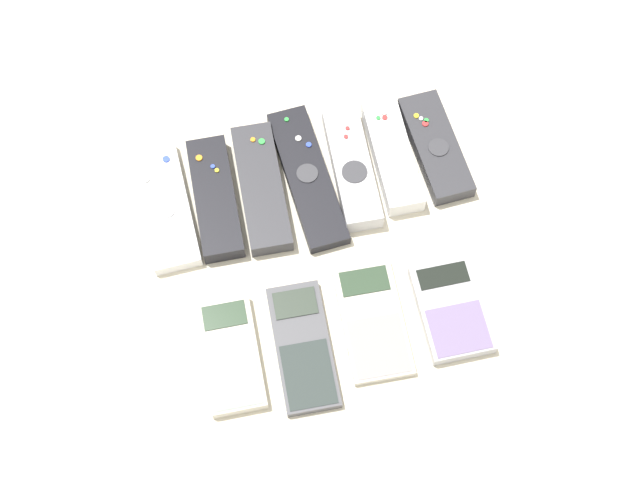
% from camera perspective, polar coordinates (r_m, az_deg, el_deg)
% --- Properties ---
extents(ground_plane, '(3.00, 3.00, 0.00)m').
position_cam_1_polar(ground_plane, '(1.08, 0.30, -1.40)').
color(ground_plane, beige).
extents(remote_0, '(0.06, 0.17, 0.02)m').
position_cam_1_polar(remote_0, '(1.12, -9.85, 2.13)').
color(remote_0, white).
rests_on(remote_0, ground_plane).
extents(remote_1, '(0.06, 0.17, 0.03)m').
position_cam_1_polar(remote_1, '(1.11, -6.73, 2.68)').
color(remote_1, black).
rests_on(remote_1, ground_plane).
extents(remote_2, '(0.06, 0.18, 0.02)m').
position_cam_1_polar(remote_2, '(1.12, -3.77, 3.36)').
color(remote_2, '#333338').
rests_on(remote_2, ground_plane).
extents(remote_3, '(0.06, 0.20, 0.02)m').
position_cam_1_polar(remote_3, '(1.12, -0.81, 4.04)').
color(remote_3, black).
rests_on(remote_3, ground_plane).
extents(remote_4, '(0.06, 0.17, 0.03)m').
position_cam_1_polar(remote_4, '(1.13, 2.04, 4.69)').
color(remote_4, silver).
rests_on(remote_4, ground_plane).
extents(remote_5, '(0.05, 0.16, 0.03)m').
position_cam_1_polar(remote_5, '(1.14, 4.64, 5.44)').
color(remote_5, white).
rests_on(remote_5, ground_plane).
extents(remote_6, '(0.06, 0.15, 0.02)m').
position_cam_1_polar(remote_6, '(1.15, 7.40, 5.94)').
color(remote_6, '#333338').
rests_on(remote_6, ground_plane).
extents(calculator_0, '(0.07, 0.14, 0.02)m').
position_cam_1_polar(calculator_0, '(1.04, -5.71, -7.33)').
color(calculator_0, beige).
rests_on(calculator_0, ground_plane).
extents(calculator_1, '(0.07, 0.16, 0.01)m').
position_cam_1_polar(calculator_1, '(1.04, -1.09, -6.84)').
color(calculator_1, '#4C4C51').
rests_on(calculator_1, ground_plane).
extents(calculator_2, '(0.08, 0.15, 0.01)m').
position_cam_1_polar(calculator_2, '(1.05, 3.39, -5.18)').
color(calculator_2, beige).
rests_on(calculator_2, ground_plane).
extents(calculator_3, '(0.08, 0.12, 0.02)m').
position_cam_1_polar(calculator_3, '(1.06, 8.40, -4.43)').
color(calculator_3, '#B2B2B7').
rests_on(calculator_3, ground_plane).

